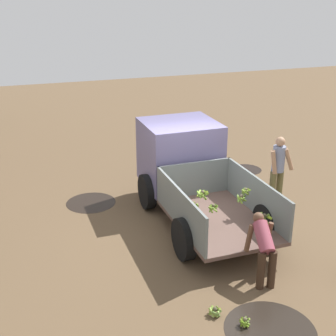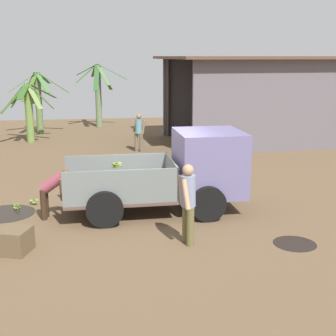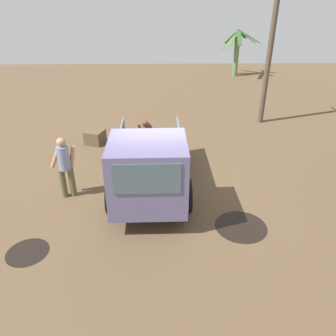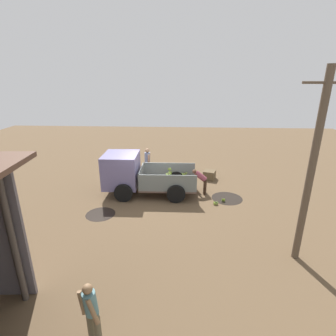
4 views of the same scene
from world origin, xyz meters
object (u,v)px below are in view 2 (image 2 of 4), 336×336
Objects in this scene: person_worker_loading at (53,189)px; wooden_crate_0 at (14,241)px; banana_bunch_on_ground_0 at (34,201)px; person_foreground_visitor at (188,200)px; person_bystander_near_shed at (139,131)px; cargo_truck at (193,169)px; banana_bunch_on_ground_1 at (17,206)px.

person_worker_loading reaches higher than wooden_crate_0.
person_worker_loading is 1.48m from banana_bunch_on_ground_0.
person_foreground_visitor is 1.10× the size of person_bystander_near_shed.
cargo_truck is at bearing 27.20° from wooden_crate_0.
person_worker_loading is at bearing 72.23° from wooden_crate_0.
wooden_crate_0 reaches higher than banana_bunch_on_ground_1.
wooden_crate_0 is at bearing -12.58° from person_foreground_visitor.
person_worker_loading is 5.09× the size of banana_bunch_on_ground_0.
person_worker_loading reaches higher than banana_bunch_on_ground_1.
person_worker_loading is 2.07m from wooden_crate_0.
person_worker_loading is 2.01× the size of wooden_crate_0.
person_foreground_visitor is 2.79× the size of wooden_crate_0.
banana_bunch_on_ground_1 is (-1.00, 0.85, -0.63)m from person_worker_loading.
banana_bunch_on_ground_0 is 3.11m from wooden_crate_0.
cargo_truck is 3.44m from person_worker_loading.
wooden_crate_0 is (0.38, -2.78, 0.15)m from banana_bunch_on_ground_1.
banana_bunch_on_ground_1 is 2.81m from wooden_crate_0.
banana_bunch_on_ground_1 is (-4.42, 0.70, -0.97)m from cargo_truck.
person_bystander_near_shed is (-0.07, 9.79, -0.09)m from person_foreground_visitor.
wooden_crate_0 reaches higher than banana_bunch_on_ground_0.
person_bystander_near_shed reaches higher than banana_bunch_on_ground_1.
cargo_truck reaches higher than person_bystander_near_shed.
person_bystander_near_shed reaches higher than wooden_crate_0.
person_bystander_near_shed is at bearing -100.49° from person_foreground_visitor.
person_bystander_near_shed is (-0.64, 7.61, -0.21)m from cargo_truck.
cargo_truck reaches higher than banana_bunch_on_ground_1.
wooden_crate_0 is at bearing -153.42° from cargo_truck.
cargo_truck is 2.62× the size of person_foreground_visitor.
wooden_crate_0 is at bearing -173.41° from person_bystander_near_shed.
person_bystander_near_shed is 10.28m from wooden_crate_0.
wooden_crate_0 is (-3.40, -9.68, -0.61)m from person_bystander_near_shed.
person_foreground_visitor reaches higher than wooden_crate_0.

